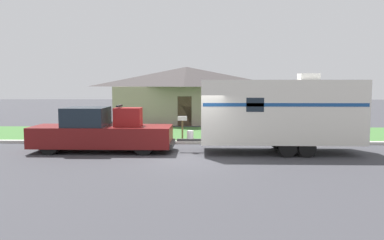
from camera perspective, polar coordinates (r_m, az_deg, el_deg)
ground_plane at (r=14.91m, az=0.12°, el=-5.90°), size 120.00×120.00×0.00m
curb_strip at (r=18.59m, az=0.43°, el=-3.42°), size 80.00×0.30×0.14m
lawn_strip at (r=22.21m, az=0.64°, el=-2.12°), size 80.00×7.00×0.03m
house_across_street at (r=29.57m, az=-0.85°, el=4.08°), size 11.15×6.64×4.32m
pickup_truck at (r=16.82m, az=-13.71°, el=-1.79°), size 6.15×1.91×2.05m
travel_trailer at (r=16.46m, az=13.18°, el=1.30°), size 7.75×2.43×3.40m
mailbox at (r=19.51m, az=-1.48°, el=-0.30°), size 0.48×0.20×1.28m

